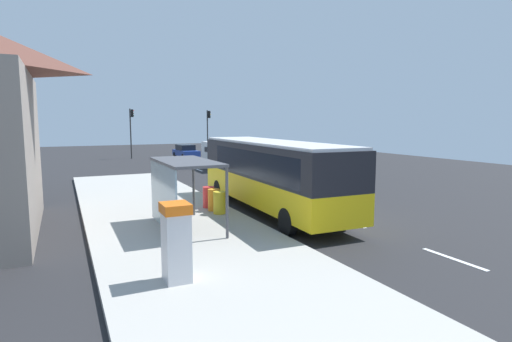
{
  "coord_description": "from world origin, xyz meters",
  "views": [
    {
      "loc": [
        -10.11,
        -14.01,
        4.08
      ],
      "look_at": [
        -1.0,
        5.04,
        1.5
      ],
      "focal_mm": 28.54,
      "sensor_mm": 36.0,
      "label": 1
    }
  ],
  "objects_px": {
    "white_van": "(221,154)",
    "recycling_bin_orange": "(214,200)",
    "bus": "(270,172)",
    "recycling_bin_red": "(209,197)",
    "ticket_machine": "(176,241)",
    "recycling_bin_yellow": "(219,203)",
    "traffic_light_far_side": "(131,126)",
    "bus_shelter": "(177,177)",
    "sedan_near": "(186,151)",
    "traffic_light_near_side": "(208,126)"
  },
  "relations": [
    {
      "from": "ticket_machine",
      "to": "traffic_light_far_side",
      "type": "xyz_separation_m",
      "value": [
        4.61,
        36.9,
        2.44
      ]
    },
    {
      "from": "bus",
      "to": "ticket_machine",
      "type": "xyz_separation_m",
      "value": [
        -6.0,
        -6.55,
        -0.67
      ]
    },
    {
      "from": "bus",
      "to": "white_van",
      "type": "relative_size",
      "value": 2.1
    },
    {
      "from": "bus",
      "to": "ticket_machine",
      "type": "bearing_deg",
      "value": -132.51
    },
    {
      "from": "recycling_bin_yellow",
      "to": "bus_shelter",
      "type": "relative_size",
      "value": 0.24
    },
    {
      "from": "recycling_bin_orange",
      "to": "bus_shelter",
      "type": "height_order",
      "value": "bus_shelter"
    },
    {
      "from": "recycling_bin_orange",
      "to": "traffic_light_near_side",
      "type": "distance_m",
      "value": 30.67
    },
    {
      "from": "traffic_light_far_side",
      "to": "bus",
      "type": "bearing_deg",
      "value": -87.37
    },
    {
      "from": "recycling_bin_yellow",
      "to": "bus_shelter",
      "type": "height_order",
      "value": "bus_shelter"
    },
    {
      "from": "ticket_machine",
      "to": "recycling_bin_orange",
      "type": "distance_m",
      "value": 7.98
    },
    {
      "from": "bus",
      "to": "recycling_bin_red",
      "type": "relative_size",
      "value": 11.65
    },
    {
      "from": "white_van",
      "to": "ticket_machine",
      "type": "bearing_deg",
      "value": -113.17
    },
    {
      "from": "traffic_light_near_side",
      "to": "recycling_bin_orange",
      "type": "bearing_deg",
      "value": -108.51
    },
    {
      "from": "recycling_bin_orange",
      "to": "recycling_bin_red",
      "type": "bearing_deg",
      "value": 90.0
    },
    {
      "from": "sedan_near",
      "to": "traffic_light_far_side",
      "type": "distance_m",
      "value": 6.54
    },
    {
      "from": "white_van",
      "to": "recycling_bin_yellow",
      "type": "bearing_deg",
      "value": -110.94
    },
    {
      "from": "recycling_bin_red",
      "to": "traffic_light_far_side",
      "type": "height_order",
      "value": "traffic_light_far_side"
    },
    {
      "from": "traffic_light_far_side",
      "to": "bus_shelter",
      "type": "bearing_deg",
      "value": -95.88
    },
    {
      "from": "sedan_near",
      "to": "recycling_bin_yellow",
      "type": "bearing_deg",
      "value": -103.03
    },
    {
      "from": "recycling_bin_yellow",
      "to": "sedan_near",
      "type": "bearing_deg",
      "value": 76.97
    },
    {
      "from": "recycling_bin_red",
      "to": "sedan_near",
      "type": "bearing_deg",
      "value": 76.31
    },
    {
      "from": "white_van",
      "to": "traffic_light_far_side",
      "type": "relative_size",
      "value": 0.96
    },
    {
      "from": "recycling_bin_orange",
      "to": "traffic_light_far_side",
      "type": "xyz_separation_m",
      "value": [
        1.09,
        29.75,
        2.96
      ]
    },
    {
      "from": "sedan_near",
      "to": "recycling_bin_red",
      "type": "height_order",
      "value": "sedan_near"
    },
    {
      "from": "bus",
      "to": "recycling_bin_red",
      "type": "bearing_deg",
      "value": 152.47
    },
    {
      "from": "white_van",
      "to": "bus_shelter",
      "type": "bearing_deg",
      "value": -115.1
    },
    {
      "from": "ticket_machine",
      "to": "bus_shelter",
      "type": "distance_m",
      "value": 5.04
    },
    {
      "from": "recycling_bin_yellow",
      "to": "recycling_bin_orange",
      "type": "xyz_separation_m",
      "value": [
        0.0,
        0.7,
        0.0
      ]
    },
    {
      "from": "sedan_near",
      "to": "recycling_bin_red",
      "type": "xyz_separation_m",
      "value": [
        -6.5,
        -26.67,
        -0.14
      ]
    },
    {
      "from": "bus_shelter",
      "to": "ticket_machine",
      "type": "bearing_deg",
      "value": -105.24
    },
    {
      "from": "bus",
      "to": "recycling_bin_yellow",
      "type": "relative_size",
      "value": 11.65
    },
    {
      "from": "bus",
      "to": "recycling_bin_red",
      "type": "xyz_separation_m",
      "value": [
        -2.49,
        1.3,
        -1.19
      ]
    },
    {
      "from": "white_van",
      "to": "recycling_bin_yellow",
      "type": "relative_size",
      "value": 5.55
    },
    {
      "from": "recycling_bin_yellow",
      "to": "bus_shelter",
      "type": "distance_m",
      "value": 3.12
    },
    {
      "from": "bus",
      "to": "traffic_light_far_side",
      "type": "distance_m",
      "value": 30.43
    },
    {
      "from": "recycling_bin_yellow",
      "to": "ticket_machine",
      "type": "bearing_deg",
      "value": -118.6
    },
    {
      "from": "sedan_near",
      "to": "traffic_light_far_side",
      "type": "relative_size",
      "value": 0.82
    },
    {
      "from": "recycling_bin_yellow",
      "to": "bus_shelter",
      "type": "bearing_deg",
      "value": -143.0
    },
    {
      "from": "bus",
      "to": "ticket_machine",
      "type": "distance_m",
      "value": 8.91
    },
    {
      "from": "bus",
      "to": "bus_shelter",
      "type": "xyz_separation_m",
      "value": [
        -4.7,
        -1.77,
        0.25
      ]
    },
    {
      "from": "ticket_machine",
      "to": "recycling_bin_red",
      "type": "relative_size",
      "value": 2.04
    },
    {
      "from": "bus",
      "to": "recycling_bin_yellow",
      "type": "distance_m",
      "value": 2.76
    },
    {
      "from": "sedan_near",
      "to": "ticket_machine",
      "type": "relative_size",
      "value": 2.31
    },
    {
      "from": "recycling_bin_red",
      "to": "bus_shelter",
      "type": "xyz_separation_m",
      "value": [
        -2.21,
        -3.07,
        1.44
      ]
    },
    {
      "from": "white_van",
      "to": "recycling_bin_orange",
      "type": "distance_m",
      "value": 17.27
    },
    {
      "from": "ticket_machine",
      "to": "recycling_bin_yellow",
      "type": "height_order",
      "value": "ticket_machine"
    },
    {
      "from": "bus_shelter",
      "to": "recycling_bin_yellow",
      "type": "bearing_deg",
      "value": 37.0
    },
    {
      "from": "recycling_bin_orange",
      "to": "white_van",
      "type": "bearing_deg",
      "value": 68.23
    },
    {
      "from": "traffic_light_far_side",
      "to": "bus_shelter",
      "type": "relative_size",
      "value": 1.37
    },
    {
      "from": "bus",
      "to": "sedan_near",
      "type": "bearing_deg",
      "value": 81.84
    }
  ]
}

